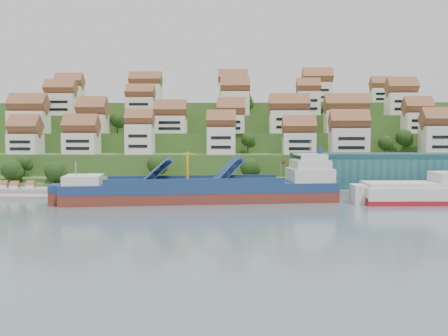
{
  "coord_description": "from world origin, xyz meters",
  "views": [
    {
      "loc": [
        6.47,
        -130.12,
        18.08
      ],
      "look_at": [
        1.86,
        14.0,
        8.0
      ],
      "focal_mm": 40.0,
      "sensor_mm": 36.0,
      "label": 1
    }
  ],
  "objects": [
    {
      "name": "ground",
      "position": [
        0.0,
        0.0,
        0.0
      ],
      "size": [
        300.0,
        300.0,
        0.0
      ],
      "primitive_type": "plane",
      "color": "slate",
      "rests_on": "ground"
    },
    {
      "name": "hillside_village",
      "position": [
        2.19,
        60.35,
        24.35
      ],
      "size": [
        158.64,
        63.28,
        28.92
      ],
      "color": "silver",
      "rests_on": "ground"
    },
    {
      "name": "hillside",
      "position": [
        0.0,
        103.55,
        10.66
      ],
      "size": [
        260.0,
        128.0,
        31.0
      ],
      "color": "#2D4C1E",
      "rests_on": "ground"
    },
    {
      "name": "hillside_trees",
      "position": [
        -7.66,
        43.93,
        16.62
      ],
      "size": [
        138.06,
        62.39,
        32.02
      ],
      "color": "#203C14",
      "rests_on": "ground"
    },
    {
      "name": "pebble_beach",
      "position": [
        -58.0,
        12.0,
        0.5
      ],
      "size": [
        45.0,
        20.0,
        1.0
      ],
      "primitive_type": "cube",
      "color": "gray",
      "rests_on": "ground"
    },
    {
      "name": "beach_huts",
      "position": [
        -60.0,
        10.75,
        2.1
      ],
      "size": [
        14.4,
        3.7,
        2.2
      ],
      "color": "white",
      "rests_on": "pebble_beach"
    },
    {
      "name": "cargo_ship",
      "position": [
        -1.64,
        -0.02,
        3.06
      ],
      "size": [
        72.18,
        21.6,
        15.73
      ],
      "rotation": [
        0.0,
        0.0,
        0.15
      ],
      "color": "maroon",
      "rests_on": "ground"
    },
    {
      "name": "second_ship",
      "position": [
        53.74,
        -0.48,
        2.65
      ],
      "size": [
        30.78,
        12.67,
        8.78
      ],
      "rotation": [
        0.0,
        0.0,
        0.05
      ],
      "color": "maroon",
      "rests_on": "ground"
    },
    {
      "name": "quay",
      "position": [
        20.0,
        15.0,
        1.1
      ],
      "size": [
        180.0,
        14.0,
        2.2
      ],
      "primitive_type": "cube",
      "color": "gray",
      "rests_on": "ground"
    },
    {
      "name": "flagpole",
      "position": [
        18.11,
        10.0,
        6.88
      ],
      "size": [
        1.28,
        0.16,
        8.0
      ],
      "color": "gray",
      "rests_on": "quay"
    },
    {
      "name": "warehouse",
      "position": [
        52.0,
        17.0,
        7.2
      ],
      "size": [
        60.0,
        15.0,
        10.0
      ],
      "primitive_type": "cube",
      "color": "#23585F",
      "rests_on": "quay"
    }
  ]
}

